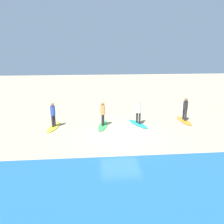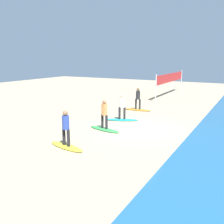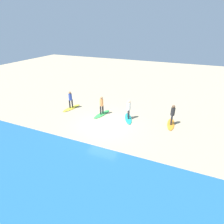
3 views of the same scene
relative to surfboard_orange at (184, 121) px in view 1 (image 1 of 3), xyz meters
The scene contains 9 objects.
ground_plane 5.31m from the surfboard_orange, 22.09° to the left, with size 60.00×60.00×0.00m, color tan.
surfboard_orange is the anchor object (origin of this frame).
surfer_orange 0.99m from the surfboard_orange, 14.04° to the left, with size 0.32×0.46×1.64m.
surfboard_teal 3.52m from the surfboard_orange, ahead, with size 2.10×0.56×0.09m, color teal.
surfer_teal 3.65m from the surfboard_orange, ahead, with size 0.32×0.43×1.64m.
surfboard_green 5.98m from the surfboard_orange, ahead, with size 2.10×0.56×0.09m, color green.
surfer_green 6.07m from the surfboard_orange, ahead, with size 0.32×0.45×1.64m.
surfboard_yellow 9.28m from the surfboard_orange, ahead, with size 2.10×0.56×0.09m, color yellow.
surfer_yellow 9.33m from the surfboard_orange, ahead, with size 0.32×0.45×1.64m.
Camera 1 is at (1.61, 12.55, 5.24)m, focal length 34.91 mm.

